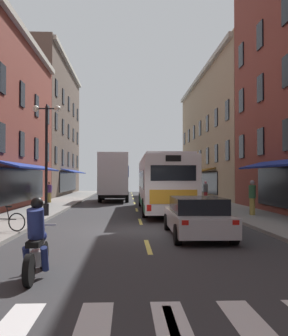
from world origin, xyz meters
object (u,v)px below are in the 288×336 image
(pedestrian_mid, at_px, (252,197))
(pedestrian_rear, at_px, (206,191))
(sedan_mid, at_px, (115,189))
(motorcycle_rider, at_px, (37,243))
(street_lamp_twin, at_px, (46,155))
(bicycle_near, at_px, (3,221))
(sedan_near, at_px, (197,217))
(pedestrian_near, at_px, (49,192))
(box_truck, at_px, (114,177))
(transit_bus, at_px, (162,183))

(pedestrian_mid, relative_size, pedestrian_rear, 1.10)
(sedan_mid, height_order, motorcycle_rider, motorcycle_rider)
(pedestrian_mid, relative_size, street_lamp_twin, 0.32)
(street_lamp_twin, bearing_deg, bicycle_near, -93.62)
(sedan_mid, distance_m, bicycle_near, 30.05)
(sedan_near, bearing_deg, sedan_mid, 97.00)
(pedestrian_near, bearing_deg, motorcycle_rider, 105.11)
(pedestrian_near, xyz_separation_m, pedestrian_mid, (12.33, -10.25, 0.08))
(pedestrian_rear, bearing_deg, street_lamp_twin, 34.30)
(motorcycle_rider, relative_size, pedestrian_rear, 1.28)
(box_truck, bearing_deg, bicycle_near, -99.93)
(sedan_near, bearing_deg, motorcycle_rider, -129.24)
(sedan_mid, height_order, street_lamp_twin, street_lamp_twin)
(sedan_mid, bearing_deg, pedestrian_mid, -72.44)
(transit_bus, relative_size, pedestrian_mid, 6.89)
(motorcycle_rider, relative_size, pedestrian_mid, 1.17)
(transit_bus, xyz_separation_m, pedestrian_mid, (4.28, -3.86, -0.66))
(transit_bus, height_order, box_truck, box_truck)
(motorcycle_rider, bearing_deg, bicycle_near, 113.11)
(transit_bus, height_order, bicycle_near, transit_bus)
(pedestrian_rear, height_order, street_lamp_twin, street_lamp_twin)
(sedan_mid, bearing_deg, bicycle_near, -95.95)
(pedestrian_rear, bearing_deg, sedan_mid, -72.58)
(bicycle_near, relative_size, pedestrian_rear, 1.04)
(bicycle_near, bearing_deg, sedan_near, -6.10)
(bicycle_near, height_order, pedestrian_rear, pedestrian_rear)
(pedestrian_near, height_order, street_lamp_twin, street_lamp_twin)
(bicycle_near, bearing_deg, pedestrian_mid, 26.52)
(motorcycle_rider, relative_size, bicycle_near, 1.24)
(sedan_mid, xyz_separation_m, pedestrian_near, (-4.59, -14.22, 0.22))
(pedestrian_rear, bearing_deg, box_truck, -33.90)
(box_truck, distance_m, sedan_mid, 10.83)
(street_lamp_twin, bearing_deg, pedestrian_mid, -1.01)
(sedan_near, bearing_deg, transit_bus, 91.68)
(box_truck, bearing_deg, sedan_mid, 91.25)
(bicycle_near, distance_m, pedestrian_rear, 19.30)
(box_truck, bearing_deg, transit_bus, -71.86)
(bicycle_near, distance_m, pedestrian_mid, 12.15)
(sedan_near, height_order, motorcycle_rider, motorcycle_rider)
(sedan_near, distance_m, pedestrian_rear, 17.24)
(bicycle_near, bearing_deg, box_truck, 80.07)
(pedestrian_near, bearing_deg, bicycle_near, 99.92)
(pedestrian_mid, bearing_deg, sedan_mid, 41.92)
(bicycle_near, bearing_deg, pedestrian_near, 95.37)
(pedestrian_near, height_order, pedestrian_mid, pedestrian_mid)
(box_truck, distance_m, pedestrian_rear, 7.99)
(motorcycle_rider, xyz_separation_m, pedestrian_rear, (8.09, 22.10, 0.25))
(pedestrian_near, bearing_deg, sedan_near, 121.52)
(transit_bus, xyz_separation_m, pedestrian_rear, (4.07, 6.81, -0.76))
(pedestrian_rear, xyz_separation_m, street_lamp_twin, (-10.30, -10.48, 2.26))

